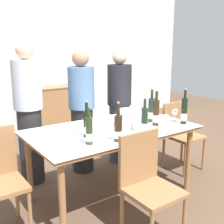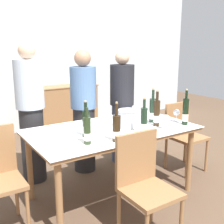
% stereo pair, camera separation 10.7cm
% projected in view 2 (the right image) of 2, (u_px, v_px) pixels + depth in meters
% --- Properties ---
extents(ground_plane, '(12.00, 12.00, 0.00)m').
position_uv_depth(ground_plane, '(112.00, 194.00, 3.15)').
color(ground_plane, brown).
extents(back_wall, '(8.00, 0.10, 2.80)m').
position_uv_depth(back_wall, '(26.00, 58.00, 5.24)').
color(back_wall, silver).
rests_on(back_wall, ground_plane).
extents(sideboard_cabinet, '(1.42, 0.46, 0.86)m').
position_uv_depth(sideboard_cabinet, '(62.00, 108.00, 5.53)').
color(sideboard_cabinet, '#996B42').
rests_on(sideboard_cabinet, ground_plane).
extents(dining_table, '(1.76, 0.99, 0.77)m').
position_uv_depth(dining_table, '(112.00, 135.00, 2.99)').
color(dining_table, '#996B42').
rests_on(dining_table, ground_plane).
extents(ice_bucket, '(0.23, 0.23, 0.19)m').
position_uv_depth(ice_bucket, '(128.00, 118.00, 3.00)').
color(ice_bucket, silver).
rests_on(ice_bucket, dining_table).
extents(wine_bottle_0, '(0.07, 0.07, 0.37)m').
position_uv_depth(wine_bottle_0, '(144.00, 122.00, 2.75)').
color(wine_bottle_0, '#1E3323').
rests_on(wine_bottle_0, dining_table).
extents(wine_bottle_1, '(0.07, 0.07, 0.36)m').
position_uv_depth(wine_bottle_1, '(86.00, 124.00, 2.68)').
color(wine_bottle_1, black).
rests_on(wine_bottle_1, dining_table).
extents(wine_bottle_2, '(0.08, 0.08, 0.39)m').
position_uv_depth(wine_bottle_2, '(153.00, 111.00, 3.20)').
color(wine_bottle_2, '#1E3323').
rests_on(wine_bottle_2, dining_table).
extents(wine_bottle_3, '(0.08, 0.08, 0.37)m').
position_uv_depth(wine_bottle_3, '(117.00, 129.00, 2.55)').
color(wine_bottle_3, '#332314').
rests_on(wine_bottle_3, dining_table).
extents(wine_bottle_4, '(0.07, 0.07, 0.33)m').
position_uv_depth(wine_bottle_4, '(87.00, 131.00, 2.48)').
color(wine_bottle_4, '#28381E').
rests_on(wine_bottle_4, dining_table).
extents(wine_bottle_5, '(0.07, 0.07, 0.40)m').
position_uv_depth(wine_bottle_5, '(157.00, 114.00, 3.05)').
color(wine_bottle_5, '#332314').
rests_on(wine_bottle_5, dining_table).
extents(wine_bottle_6, '(0.07, 0.07, 0.40)m').
position_uv_depth(wine_bottle_6, '(185.00, 112.00, 3.09)').
color(wine_bottle_6, black).
rests_on(wine_bottle_6, dining_table).
extents(wine_glass_0, '(0.09, 0.09, 0.16)m').
position_uv_depth(wine_glass_0, '(166.00, 119.00, 2.93)').
color(wine_glass_0, white).
rests_on(wine_glass_0, dining_table).
extents(wine_glass_1, '(0.07, 0.07, 0.14)m').
position_uv_depth(wine_glass_1, '(176.00, 113.00, 3.23)').
color(wine_glass_1, white).
rests_on(wine_glass_1, dining_table).
extents(wine_glass_2, '(0.07, 0.07, 0.15)m').
position_uv_depth(wine_glass_2, '(109.00, 118.00, 2.99)').
color(wine_glass_2, white).
rests_on(wine_glass_2, dining_table).
extents(chair_near_front, '(0.42, 0.42, 0.91)m').
position_uv_depth(chair_near_front, '(144.00, 180.00, 2.36)').
color(chair_near_front, '#996B42').
rests_on(chair_near_front, ground_plane).
extents(chair_right_end, '(0.42, 0.42, 0.89)m').
position_uv_depth(chair_right_end, '(183.00, 131.00, 3.72)').
color(chair_right_end, '#996B42').
rests_on(chair_right_end, ground_plane).
extents(person_host, '(0.33, 0.33, 1.67)m').
position_uv_depth(person_host, '(31.00, 114.00, 3.31)').
color(person_host, '#262628').
rests_on(person_host, ground_plane).
extents(person_guest_left, '(0.33, 0.33, 1.58)m').
position_uv_depth(person_guest_left, '(84.00, 112.00, 3.61)').
color(person_guest_left, '#262628').
rests_on(person_guest_left, ground_plane).
extents(person_guest_right, '(0.33, 0.33, 1.57)m').
position_uv_depth(person_guest_right, '(122.00, 108.00, 3.90)').
color(person_guest_right, '#383F56').
rests_on(person_guest_right, ground_plane).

